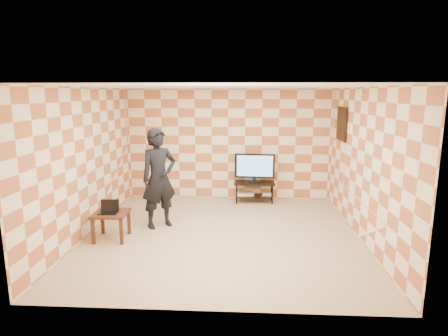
{
  "coord_description": "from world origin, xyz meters",
  "views": [
    {
      "loc": [
        0.39,
        -6.58,
        2.59
      ],
      "look_at": [
        0.0,
        0.6,
        1.15
      ],
      "focal_mm": 30.0,
      "sensor_mm": 36.0,
      "label": 1
    }
  ],
  "objects_px": {
    "tv_stand": "(254,188)",
    "tv": "(255,167)",
    "person": "(159,178)",
    "side_table": "(111,217)"
  },
  "relations": [
    {
      "from": "tv_stand",
      "to": "tv",
      "type": "distance_m",
      "value": 0.52
    },
    {
      "from": "tv",
      "to": "person",
      "type": "bearing_deg",
      "value": -137.03
    },
    {
      "from": "side_table",
      "to": "person",
      "type": "relative_size",
      "value": 0.32
    },
    {
      "from": "tv",
      "to": "person",
      "type": "distance_m",
      "value": 2.59
    },
    {
      "from": "side_table",
      "to": "person",
      "type": "distance_m",
      "value": 1.16
    },
    {
      "from": "tv_stand",
      "to": "person",
      "type": "xyz_separation_m",
      "value": [
        -1.9,
        -1.77,
        0.61
      ]
    },
    {
      "from": "tv_stand",
      "to": "tv",
      "type": "height_order",
      "value": "tv"
    },
    {
      "from": "tv",
      "to": "person",
      "type": "xyz_separation_m",
      "value": [
        -1.9,
        -1.77,
        0.09
      ]
    },
    {
      "from": "tv",
      "to": "side_table",
      "type": "xyz_separation_m",
      "value": [
        -2.63,
        -2.47,
        -0.47
      ]
    },
    {
      "from": "tv_stand",
      "to": "side_table",
      "type": "relative_size",
      "value": 1.56
    }
  ]
}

